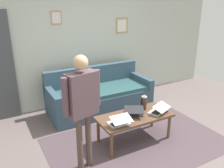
% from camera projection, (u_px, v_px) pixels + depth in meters
% --- Properties ---
extents(ground_plane, '(7.68, 7.68, 0.00)m').
position_uv_depth(ground_plane, '(137.00, 149.00, 3.70)').
color(ground_plane, '#6E5F5E').
extents(area_rug, '(2.81, 1.79, 0.01)m').
position_uv_depth(area_rug, '(137.00, 143.00, 3.86)').
color(area_rug, '#514249').
rests_on(area_rug, ground_plane).
extents(back_wall, '(7.04, 0.11, 2.70)m').
position_uv_depth(back_wall, '(81.00, 42.00, 5.06)').
color(back_wall, '#B6C1B4').
rests_on(back_wall, ground_plane).
extents(couch, '(2.10, 0.87, 0.88)m').
position_uv_depth(couch, '(99.00, 96.00, 4.94)').
color(couch, '#354F61').
rests_on(couch, ground_plane).
extents(coffee_table, '(1.21, 0.56, 0.45)m').
position_uv_depth(coffee_table, '(135.00, 118.00, 3.81)').
color(coffee_table, brown).
rests_on(coffee_table, ground_plane).
extents(laptop_left, '(0.41, 0.37, 0.14)m').
position_uv_depth(laptop_left, '(159.00, 110.00, 3.90)').
color(laptop_left, silver).
rests_on(laptop_left, coffee_table).
extents(laptop_center, '(0.32, 0.30, 0.14)m').
position_uv_depth(laptop_center, '(120.00, 122.00, 3.52)').
color(laptop_center, silver).
rests_on(laptop_center, coffee_table).
extents(laptop_right, '(0.42, 0.42, 0.14)m').
position_uv_depth(laptop_right, '(134.00, 112.00, 3.81)').
color(laptop_right, '#28282D').
rests_on(laptop_right, coffee_table).
extents(french_press, '(0.11, 0.09, 0.26)m').
position_uv_depth(french_press, '(144.00, 103.00, 3.97)').
color(french_press, '#4C3323').
rests_on(french_press, coffee_table).
extents(person_standing, '(0.57, 0.27, 1.59)m').
position_uv_depth(person_standing, '(82.00, 100.00, 2.97)').
color(person_standing, brown).
rests_on(person_standing, ground_plane).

